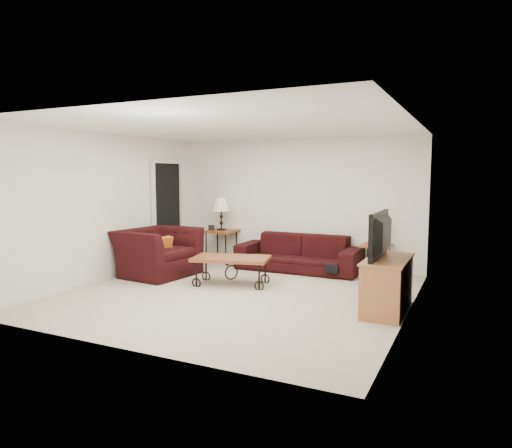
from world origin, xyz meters
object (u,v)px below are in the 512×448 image
at_px(lamp_left, 221,214).
at_px(armchair, 158,252).
at_px(television, 387,235).
at_px(tv_stand, 387,285).
at_px(backpack, 333,265).
at_px(sofa, 298,253).
at_px(lamp_right, 377,229).
at_px(side_table_left, 221,246).
at_px(side_table_right, 376,260).
at_px(coffee_table, 231,271).

xyz_separation_m(lamp_left, armchair, (-0.36, -1.66, -0.57)).
distance_m(lamp_left, television, 4.30).
xyz_separation_m(tv_stand, television, (-0.02, 0.00, 0.66)).
bearing_deg(armchair, backpack, -62.90).
relative_size(sofa, lamp_right, 4.08).
distance_m(side_table_left, side_table_right, 3.19).
distance_m(side_table_left, armchair, 1.71).
bearing_deg(sofa, lamp_right, 7.27).
distance_m(lamp_left, backpack, 2.72).
bearing_deg(side_table_right, backpack, -139.93).
xyz_separation_m(side_table_right, lamp_right, (0.00, 0.00, 0.57)).
height_order(sofa, lamp_right, lamp_right).
relative_size(tv_stand, television, 1.12).
bearing_deg(lamp_right, armchair, -154.83).
relative_size(lamp_right, tv_stand, 0.48).
bearing_deg(sofa, coffee_table, -111.22).
xyz_separation_m(lamp_right, armchair, (-3.54, -1.66, -0.43)).
bearing_deg(television, backpack, -143.97).
bearing_deg(tv_stand, side_table_right, 104.69).
distance_m(coffee_table, tv_stand, 2.61).
bearing_deg(tv_stand, armchair, 173.39).
relative_size(sofa, television, 2.18).
height_order(coffee_table, television, television).
height_order(armchair, television, television).
height_order(side_table_left, lamp_left, lamp_left).
bearing_deg(coffee_table, television, -9.27).
distance_m(side_table_left, lamp_right, 3.23).
bearing_deg(side_table_left, television, -29.87).
bearing_deg(side_table_left, coffee_table, -55.74).
xyz_separation_m(sofa, lamp_left, (-1.77, 0.18, 0.66)).
distance_m(side_table_left, coffee_table, 2.09).
height_order(sofa, side_table_left, sofa).
bearing_deg(sofa, backpack, -24.14).
xyz_separation_m(side_table_right, television, (0.54, -2.14, 0.73)).
bearing_deg(sofa, armchair, -145.14).
distance_m(lamp_right, armchair, 3.94).
distance_m(side_table_left, television, 4.35).
relative_size(lamp_right, backpack, 1.23).
height_order(lamp_left, lamp_right, lamp_left).
distance_m(lamp_left, armchair, 1.80).
relative_size(lamp_left, lamp_right, 1.17).
xyz_separation_m(tv_stand, backpack, (-1.19, 1.61, -0.13)).
bearing_deg(lamp_left, sofa, -5.79).
distance_m(side_table_left, lamp_left, 0.66).
relative_size(coffee_table, tv_stand, 1.04).
height_order(lamp_left, backpack, lamp_left).
height_order(tv_stand, television, television).
relative_size(lamp_right, armchair, 0.44).
height_order(side_table_right, television, television).
bearing_deg(coffee_table, backpack, 40.85).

